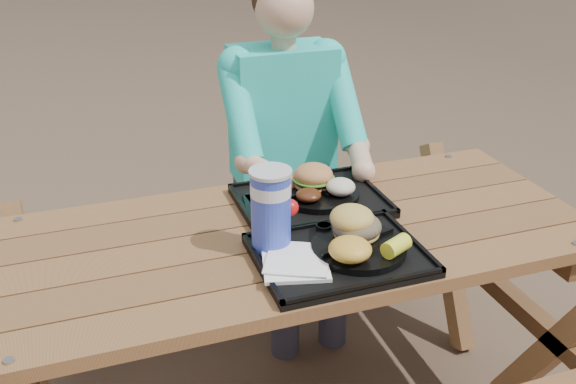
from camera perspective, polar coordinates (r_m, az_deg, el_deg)
name	(u,v)px	position (r m, az deg, el deg)	size (l,w,h in m)	color
picnic_table	(288,334)	(2.09, 0.00, -12.52)	(1.80, 1.49, 0.75)	#999999
tray_near	(339,256)	(1.75, 4.55, -5.71)	(0.45, 0.35, 0.02)	black
tray_far	(311,202)	(2.03, 2.03, -0.88)	(0.45, 0.35, 0.02)	black
plate_near	(359,247)	(1.76, 6.29, -4.91)	(0.26, 0.26, 0.02)	black
plate_far	(318,193)	(2.04, 2.72, -0.13)	(0.26, 0.26, 0.02)	black
napkin_stack	(295,263)	(1.68, 0.67, -6.32)	(0.17, 0.17, 0.02)	white
soda_cup	(271,211)	(1.72, -1.53, -1.68)	(0.11, 0.11, 0.22)	#182FB8
condiment_bbq	(324,229)	(1.83, 3.20, -3.29)	(0.05, 0.05, 0.03)	black
condiment_mustard	(344,221)	(1.87, 4.96, -2.61)	(0.05, 0.05, 0.03)	yellow
sandwich	(357,214)	(1.76, 6.18, -1.94)	(0.13, 0.13, 0.13)	gold
mac_cheese	(350,249)	(1.67, 5.54, -5.09)	(0.11, 0.11, 0.06)	gold
corn_cob	(396,246)	(1.71, 9.60, -4.76)	(0.08, 0.08, 0.05)	#FAFF35
cutlery_far	(257,206)	(1.98, -2.77, -1.21)	(0.03, 0.18, 0.01)	black
burger	(314,170)	(2.04, 2.29, 1.99)	(0.13, 0.13, 0.11)	#BF7A43
baked_beans	(309,195)	(1.97, 1.84, -0.27)	(0.08, 0.08, 0.04)	#4B220F
potato_salad	(341,187)	(2.01, 4.70, 0.46)	(0.09, 0.09, 0.05)	beige
diner	(284,171)	(2.54, -0.34, 1.91)	(0.48, 0.84, 1.28)	teal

